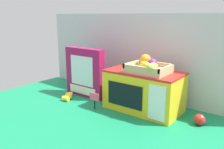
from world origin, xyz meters
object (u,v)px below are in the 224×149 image
object	(u,v)px
loose_toy_banana	(68,96)
loose_toy_apple	(200,119)
toy_microwave	(144,91)
price_sign	(94,98)
cookie_set_box	(85,73)
food_groups_crate	(148,67)

from	to	relation	value
loose_toy_banana	loose_toy_apple	distance (m)	0.84
toy_microwave	price_sign	xyz separation A→B (m)	(-0.23, -0.17, -0.05)
cookie_set_box	loose_toy_apple	distance (m)	0.79
toy_microwave	loose_toy_apple	bearing A→B (deg)	0.01
cookie_set_box	loose_toy_apple	xyz separation A→B (m)	(0.78, 0.03, -0.14)
food_groups_crate	loose_toy_apple	xyz separation A→B (m)	(0.30, 0.02, -0.24)
toy_microwave	loose_toy_apple	xyz separation A→B (m)	(0.33, 0.00, -0.09)
loose_toy_banana	loose_toy_apple	bearing A→B (deg)	10.04
food_groups_crate	price_sign	bearing A→B (deg)	-149.75
loose_toy_banana	loose_toy_apple	world-z (taller)	loose_toy_apple
price_sign	food_groups_crate	bearing A→B (deg)	30.25
cookie_set_box	loose_toy_apple	world-z (taller)	cookie_set_box
cookie_set_box	price_sign	distance (m)	0.27
cookie_set_box	toy_microwave	bearing A→B (deg)	3.79
cookie_set_box	price_sign	world-z (taller)	cookie_set_box
food_groups_crate	loose_toy_apple	bearing A→B (deg)	3.03
loose_toy_apple	food_groups_crate	bearing A→B (deg)	-176.97
cookie_set_box	price_sign	xyz separation A→B (m)	(0.21, -0.14, -0.10)
loose_toy_banana	price_sign	bearing A→B (deg)	-5.42
price_sign	loose_toy_banana	xyz separation A→B (m)	(-0.26, 0.02, -0.05)
toy_microwave	loose_toy_banana	size ratio (longest dim) A/B	3.62
loose_toy_banana	loose_toy_apple	size ratio (longest dim) A/B	2.04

